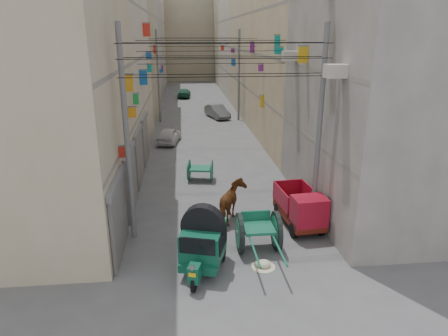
{
  "coord_description": "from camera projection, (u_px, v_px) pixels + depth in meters",
  "views": [
    {
      "loc": [
        -1.54,
        -8.37,
        7.58
      ],
      "look_at": [
        0.01,
        6.5,
        2.56
      ],
      "focal_mm": 32.0,
      "sensor_mm": 36.0,
      "label": 1
    }
  ],
  "objects": [
    {
      "name": "horse",
      "position": [
        232.0,
        202.0,
        16.83
      ],
      "size": [
        1.52,
        2.19,
        1.69
      ],
      "primitive_type": "imported",
      "rotation": [
        0.0,
        0.0,
        2.8
      ],
      "color": "maroon",
      "rests_on": "ground"
    },
    {
      "name": "shutters_left",
      "position": [
        135.0,
        166.0,
        19.38
      ],
      "size": [
        0.18,
        14.4,
        2.88
      ],
      "color": "#4D4D52",
      "rests_on": "ground"
    },
    {
      "name": "feed_sack",
      "position": [
        263.0,
        264.0,
        13.65
      ],
      "size": [
        0.51,
        0.41,
        0.25
      ],
      "primitive_type": "ellipsoid",
      "color": "beige",
      "rests_on": "ground"
    },
    {
      "name": "overhead_cables",
      "position": [
        209.0,
        50.0,
        21.88
      ],
      "size": [
        7.4,
        22.52,
        1.12
      ],
      "color": "black",
      "rests_on": "ground"
    },
    {
      "name": "mini_truck",
      "position": [
        302.0,
        211.0,
        16.13
      ],
      "size": [
        1.57,
        3.06,
        1.66
      ],
      "rotation": [
        0.0,
        0.0,
        0.09
      ],
      "color": "black",
      "rests_on": "ground"
    },
    {
      "name": "utility_poles",
      "position": [
        207.0,
        94.0,
        25.21
      ],
      "size": [
        7.4,
        22.2,
        8.0
      ],
      "color": "slate",
      "rests_on": "ground"
    },
    {
      "name": "signboards",
      "position": [
        203.0,
        93.0,
        29.78
      ],
      "size": [
        8.22,
        40.52,
        5.67
      ],
      "color": "#78217A",
      "rests_on": "ground"
    },
    {
      "name": "end_cap_building",
      "position": [
        189.0,
        41.0,
        70.62
      ],
      "size": [
        22.0,
        10.0,
        13.0
      ],
      "primitive_type": "cube",
      "color": "tan",
      "rests_on": "ground"
    },
    {
      "name": "distant_car_grey",
      "position": [
        217.0,
        111.0,
        37.94
      ],
      "size": [
        2.34,
        3.94,
        1.23
      ],
      "primitive_type": "imported",
      "rotation": [
        0.0,
        0.0,
        0.3
      ],
      "color": "#4D514F",
      "rests_on": "ground"
    },
    {
      "name": "ac_units",
      "position": [
        313.0,
        38.0,
        15.68
      ],
      "size": [
        0.7,
        6.55,
        3.35
      ],
      "color": "#B7B0A4",
      "rests_on": "ground"
    },
    {
      "name": "distant_car_green",
      "position": [
        184.0,
        93.0,
        50.28
      ],
      "size": [
        1.77,
        3.86,
        1.09
      ],
      "primitive_type": "imported",
      "rotation": [
        0.0,
        0.0,
        3.08
      ],
      "color": "#1C533A",
      "rests_on": "ground"
    },
    {
      "name": "second_cart",
      "position": [
        200.0,
        170.0,
        21.61
      ],
      "size": [
        1.5,
        1.38,
        1.16
      ],
      "rotation": [
        0.0,
        0.0,
        -0.18
      ],
      "color": "#156045",
      "rests_on": "ground"
    },
    {
      "name": "building_row_right",
      "position": [
        273.0,
        46.0,
        41.36
      ],
      "size": [
        8.0,
        62.0,
        14.0
      ],
      "color": "gray",
      "rests_on": "ground"
    },
    {
      "name": "auto_rickshaw",
      "position": [
        203.0,
        241.0,
        13.28
      ],
      "size": [
        1.9,
        2.62,
        1.78
      ],
      "rotation": [
        0.0,
        0.0,
        -0.28
      ],
      "color": "black",
      "rests_on": "ground"
    },
    {
      "name": "building_row_left",
      "position": [
        116.0,
        46.0,
        39.79
      ],
      "size": [
        8.0,
        62.0,
        14.0
      ],
      "color": "#BBA88D",
      "rests_on": "ground"
    },
    {
      "name": "tonga_cart",
      "position": [
        258.0,
        231.0,
        14.55
      ],
      "size": [
        1.59,
        3.25,
        1.46
      ],
      "rotation": [
        0.0,
        0.0,
        0.01
      ],
      "color": "black",
      "rests_on": "ground"
    },
    {
      "name": "distant_car_white",
      "position": [
        169.0,
        135.0,
        29.17
      ],
      "size": [
        1.9,
        3.52,
        1.14
      ],
      "primitive_type": "imported",
      "rotation": [
        0.0,
        0.0,
        2.97
      ],
      "color": "silver",
      "rests_on": "ground"
    }
  ]
}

